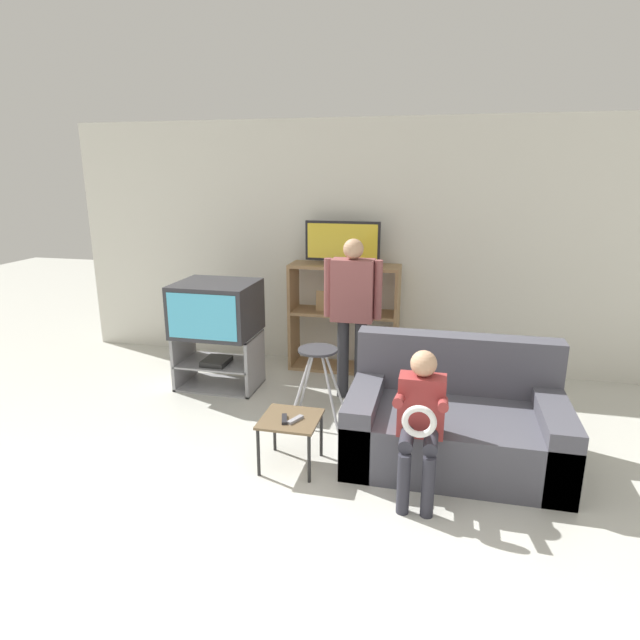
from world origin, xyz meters
TOP-DOWN VIEW (x-y plane):
  - ground_plane at (0.00, 0.00)m, footprint 18.00×18.00m
  - wall_back at (0.00, 3.38)m, footprint 6.40×0.06m
  - tv_stand at (-1.18, 2.36)m, footprint 0.79×0.49m
  - television_main at (-1.17, 2.35)m, footprint 0.75×0.66m
  - media_shelf at (-0.07, 3.12)m, footprint 1.15×0.38m
  - television_flat at (-0.10, 3.12)m, footprint 0.77×0.20m
  - folding_stool at (-0.05, 1.84)m, footprint 0.45×0.37m
  - snack_table at (-0.07, 1.09)m, footprint 0.41×0.41m
  - remote_control_black at (-0.10, 1.04)m, footprint 0.08×0.15m
  - remote_control_white at (-0.02, 1.05)m, footprint 0.09×0.15m
  - couch at (1.08, 1.48)m, footprint 1.54×0.96m
  - person_standing_adult at (0.14, 2.41)m, footprint 0.53×0.20m
  - person_seated_child at (0.84, 0.93)m, footprint 0.33×0.43m

SIDE VIEW (x-z plane):
  - ground_plane at x=0.00m, z-range 0.00..0.00m
  - tv_stand at x=-1.18m, z-range 0.00..0.55m
  - couch at x=1.08m, z-range -0.15..0.71m
  - snack_table at x=-0.07m, z-range 0.14..0.52m
  - remote_control_black at x=-0.10m, z-range 0.38..0.40m
  - remote_control_white at x=-0.02m, z-range 0.38..0.40m
  - folding_stool at x=-0.05m, z-range 0.19..0.85m
  - person_seated_child at x=0.84m, z-range 0.09..1.07m
  - media_shelf at x=-0.07m, z-range 0.01..1.16m
  - television_main at x=-1.17m, z-range 0.55..1.06m
  - person_standing_adult at x=0.14m, z-range 0.15..1.66m
  - wall_back at x=0.00m, z-range 0.00..2.60m
  - television_flat at x=-0.10m, z-range 1.13..1.58m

